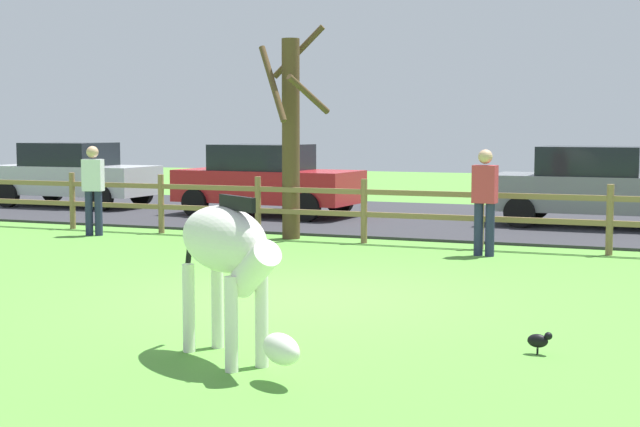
# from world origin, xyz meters

# --- Properties ---
(ground_plane) EXTENTS (60.00, 60.00, 0.00)m
(ground_plane) POSITION_xyz_m (0.00, 0.00, 0.00)
(ground_plane) COLOR #549338
(parking_asphalt) EXTENTS (28.00, 7.40, 0.05)m
(parking_asphalt) POSITION_xyz_m (0.00, 9.30, 0.03)
(parking_asphalt) COLOR #2D2D33
(parking_asphalt) RESTS_ON ground_plane
(paddock_fence) EXTENTS (20.21, 0.11, 1.10)m
(paddock_fence) POSITION_xyz_m (-0.95, 5.00, 0.63)
(paddock_fence) COLOR olive
(paddock_fence) RESTS_ON ground_plane
(bare_tree) EXTENTS (1.24, 1.21, 3.81)m
(bare_tree) POSITION_xyz_m (-2.37, 5.13, 1.90)
(bare_tree) COLOR #513A23
(bare_tree) RESTS_ON ground_plane
(zebra) EXTENTS (1.66, 1.30, 1.41)m
(zebra) POSITION_xyz_m (0.62, -2.98, 0.93)
(zebra) COLOR white
(zebra) RESTS_ON ground_plane
(crow_on_grass) EXTENTS (0.21, 0.10, 0.20)m
(crow_on_grass) POSITION_xyz_m (3.02, -1.77, 0.13)
(crow_on_grass) COLOR black
(crow_on_grass) RESTS_ON ground_plane
(parked_car_grey) EXTENTS (4.03, 1.94, 1.56)m
(parked_car_grey) POSITION_xyz_m (2.51, 8.82, 0.84)
(parked_car_grey) COLOR slate
(parked_car_grey) RESTS_ON parking_asphalt
(parked_car_red) EXTENTS (4.09, 2.07, 1.56)m
(parked_car_red) POSITION_xyz_m (-4.42, 8.45, 0.84)
(parked_car_red) COLOR red
(parked_car_red) RESTS_ON parking_asphalt
(parked_car_silver) EXTENTS (4.00, 1.89, 1.56)m
(parked_car_silver) POSITION_xyz_m (-9.85, 8.86, 0.84)
(parked_car_silver) COLOR #B7BABF
(parked_car_silver) RESTS_ON parking_asphalt
(visitor_left_of_tree) EXTENTS (0.38, 0.25, 1.64)m
(visitor_left_of_tree) POSITION_xyz_m (1.29, 4.18, 0.91)
(visitor_left_of_tree) COLOR #232847
(visitor_left_of_tree) RESTS_ON ground_plane
(visitor_right_of_tree) EXTENTS (0.41, 0.31, 1.64)m
(visitor_right_of_tree) POSITION_xyz_m (-5.91, 4.21, 0.91)
(visitor_right_of_tree) COLOR #232847
(visitor_right_of_tree) RESTS_ON ground_plane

